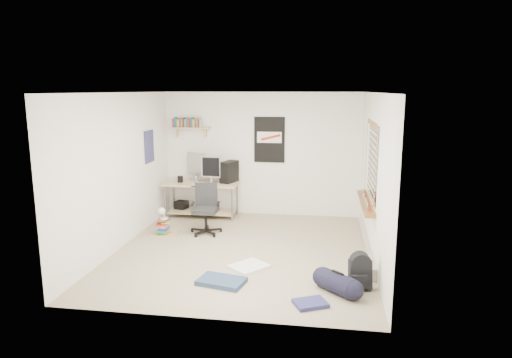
# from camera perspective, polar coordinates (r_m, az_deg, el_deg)

# --- Properties ---
(floor) EXTENTS (4.00, 4.50, 0.01)m
(floor) POSITION_cam_1_polar(r_m,az_deg,el_deg) (7.43, -1.63, -8.97)
(floor) COLOR gray
(floor) RESTS_ON ground
(ceiling) EXTENTS (4.00, 4.50, 0.01)m
(ceiling) POSITION_cam_1_polar(r_m,az_deg,el_deg) (6.97, -1.75, 10.79)
(ceiling) COLOR white
(ceiling) RESTS_ON ground
(back_wall) EXTENTS (4.00, 0.01, 2.50)m
(back_wall) POSITION_cam_1_polar(r_m,az_deg,el_deg) (9.29, 0.77, 3.11)
(back_wall) COLOR silver
(back_wall) RESTS_ON ground
(left_wall) EXTENTS (0.01, 4.50, 2.50)m
(left_wall) POSITION_cam_1_polar(r_m,az_deg,el_deg) (7.70, -16.54, 0.98)
(left_wall) COLOR silver
(left_wall) RESTS_ON ground
(right_wall) EXTENTS (0.01, 4.50, 2.50)m
(right_wall) POSITION_cam_1_polar(r_m,az_deg,el_deg) (7.03, 14.62, 0.14)
(right_wall) COLOR silver
(right_wall) RESTS_ON ground
(desk) EXTENTS (1.55, 0.81, 0.68)m
(desk) POSITION_cam_1_polar(r_m,az_deg,el_deg) (9.32, -6.77, -2.48)
(desk) COLOR tan
(desk) RESTS_ON floor
(monitor_left) EXTENTS (0.43, 0.29, 0.47)m
(monitor_left) POSITION_cam_1_polar(r_m,az_deg,el_deg) (9.37, -7.47, 0.98)
(monitor_left) COLOR #9A9A9E
(monitor_left) RESTS_ON desk
(monitor_right) EXTENTS (0.40, 0.12, 0.43)m
(monitor_right) POSITION_cam_1_polar(r_m,az_deg,el_deg) (9.14, -5.63, 0.64)
(monitor_right) COLOR #B2B1B6
(monitor_right) RESTS_ON desk
(pc_tower) EXTENTS (0.34, 0.48, 0.45)m
(pc_tower) POSITION_cam_1_polar(r_m,az_deg,el_deg) (9.21, -3.36, 0.83)
(pc_tower) COLOR black
(pc_tower) RESTS_ON desk
(keyboard) EXTENTS (0.43, 0.19, 0.02)m
(keyboard) POSITION_cam_1_polar(r_m,az_deg,el_deg) (9.00, -7.20, -0.88)
(keyboard) COLOR black
(keyboard) RESTS_ON desk
(speaker_left) EXTENTS (0.10, 0.10, 0.16)m
(speaker_left) POSITION_cam_1_polar(r_m,az_deg,el_deg) (9.31, -9.44, -0.11)
(speaker_left) COLOR black
(speaker_left) RESTS_ON desk
(speaker_right) EXTENTS (0.11, 0.11, 0.18)m
(speaker_right) POSITION_cam_1_polar(r_m,az_deg,el_deg) (9.13, -3.83, -0.14)
(speaker_right) COLOR black
(speaker_right) RESTS_ON desk
(office_chair) EXTENTS (0.68, 0.68, 0.90)m
(office_chair) POSITION_cam_1_polar(r_m,az_deg,el_deg) (8.18, -6.32, -3.49)
(office_chair) COLOR black
(office_chair) RESTS_ON floor
(wall_shelf) EXTENTS (0.80, 0.22, 0.24)m
(wall_shelf) POSITION_cam_1_polar(r_m,az_deg,el_deg) (9.43, -8.14, 6.36)
(wall_shelf) COLOR tan
(wall_shelf) RESTS_ON back_wall
(poster_back_wall) EXTENTS (0.62, 0.03, 0.92)m
(poster_back_wall) POSITION_cam_1_polar(r_m,az_deg,el_deg) (9.21, 1.68, 4.92)
(poster_back_wall) COLOR black
(poster_back_wall) RESTS_ON back_wall
(poster_left_wall) EXTENTS (0.02, 0.42, 0.60)m
(poster_left_wall) POSITION_cam_1_polar(r_m,az_deg,el_deg) (8.75, -13.22, 3.97)
(poster_left_wall) COLOR navy
(poster_left_wall) RESTS_ON left_wall
(window) EXTENTS (0.10, 1.50, 1.26)m
(window) POSITION_cam_1_polar(r_m,az_deg,el_deg) (7.28, 14.03, 2.14)
(window) COLOR brown
(window) RESTS_ON right_wall
(baseboard_heater) EXTENTS (0.08, 2.50, 0.18)m
(baseboard_heater) POSITION_cam_1_polar(r_m,az_deg,el_deg) (7.61, 13.58, -8.03)
(baseboard_heater) COLOR #B7B2A8
(baseboard_heater) RESTS_ON floor
(backpack) EXTENTS (0.31, 0.26, 0.38)m
(backpack) POSITION_cam_1_polar(r_m,az_deg,el_deg) (6.17, 12.87, -11.51)
(backpack) COLOR black
(backpack) RESTS_ON floor
(duffel_bag) EXTENTS (0.38, 0.38, 0.52)m
(duffel_bag) POSITION_cam_1_polar(r_m,az_deg,el_deg) (6.01, 10.12, -12.64)
(duffel_bag) COLOR black
(duffel_bag) RESTS_ON floor
(tshirt) EXTENTS (0.65, 0.66, 0.04)m
(tshirt) POSITION_cam_1_polar(r_m,az_deg,el_deg) (6.73, -0.88, -10.90)
(tshirt) COLOR silver
(tshirt) RESTS_ON floor
(jeans_a) EXTENTS (0.68, 0.52, 0.07)m
(jeans_a) POSITION_cam_1_polar(r_m,az_deg,el_deg) (6.25, -4.34, -12.64)
(jeans_a) COLOR navy
(jeans_a) RESTS_ON floor
(jeans_b) EXTENTS (0.47, 0.42, 0.05)m
(jeans_b) POSITION_cam_1_polar(r_m,az_deg,el_deg) (5.71, 6.82, -15.17)
(jeans_b) COLOR navy
(jeans_b) RESTS_ON floor
(book_stack) EXTENTS (0.46, 0.41, 0.27)m
(book_stack) POSITION_cam_1_polar(r_m,az_deg,el_deg) (8.32, -11.47, -5.82)
(book_stack) COLOR brown
(book_stack) RESTS_ON floor
(desk_lamp) EXTENTS (0.18, 0.25, 0.22)m
(desk_lamp) POSITION_cam_1_polar(r_m,az_deg,el_deg) (8.24, -11.44, -4.34)
(desk_lamp) COLOR white
(desk_lamp) RESTS_ON book_stack
(subwoofer) EXTENTS (0.28, 0.28, 0.26)m
(subwoofer) POSITION_cam_1_polar(r_m,az_deg,el_deg) (9.63, -9.32, -3.49)
(subwoofer) COLOR black
(subwoofer) RESTS_ON floor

